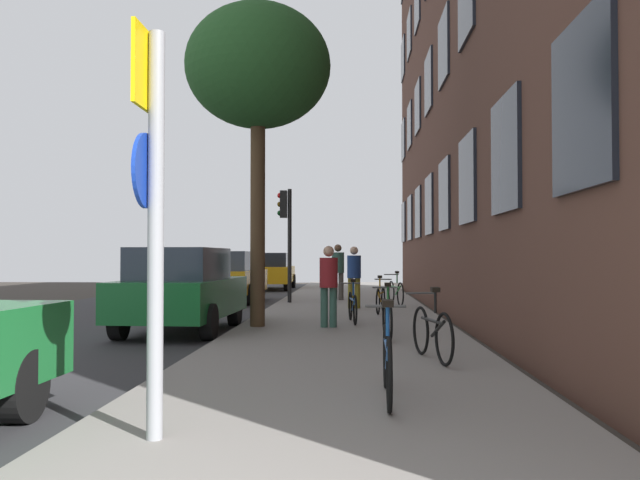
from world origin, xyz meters
name	(u,v)px	position (x,y,z in m)	size (l,w,h in m)	color
ground_plane	(206,316)	(-2.40, 15.00, 0.00)	(41.80, 41.80, 0.00)	#332D28
road_asphalt	(123,315)	(-4.50, 15.00, 0.01)	(7.00, 38.00, 0.01)	#2D2D30
sidewalk	(347,314)	(1.10, 15.00, 0.06)	(4.20, 38.00, 0.12)	gray
sign_post	(153,197)	(-0.25, 3.56, 1.91)	(0.16, 0.60, 3.03)	gray
traffic_light	(286,224)	(-0.72, 18.11, 2.42)	(0.43, 0.24, 3.34)	black
tree_near	(258,69)	(-0.60, 11.42, 5.12)	(2.83, 2.83, 6.26)	#4C3823
bicycle_0	(387,360)	(1.56, 4.99, 0.49)	(0.42, 1.74, 0.95)	black
bicycle_1	(432,332)	(2.27, 7.39, 0.49)	(0.48, 1.61, 0.95)	black
bicycle_2	(387,316)	(1.81, 9.79, 0.48)	(0.42, 1.72, 0.91)	black
bicycle_3	(353,306)	(1.24, 12.19, 0.47)	(0.42, 1.66, 0.89)	black
bicycle_4	(381,298)	(1.91, 14.59, 0.47)	(0.44, 1.56, 0.90)	black
bicycle_5	(396,292)	(2.43, 16.99, 0.49)	(0.47, 1.67, 0.95)	black
pedestrian_0	(329,281)	(0.78, 11.32, 1.01)	(0.41, 0.41, 1.55)	#33594C
pedestrian_1	(354,273)	(1.28, 15.99, 1.04)	(0.40, 0.40, 1.61)	olive
pedestrian_2	(338,268)	(0.78, 19.27, 1.11)	(0.53, 0.53, 1.73)	#4C4742
car_1	(182,289)	(-2.04, 11.28, 0.84)	(1.88, 3.98, 1.62)	#19662D
car_2	(228,276)	(-2.74, 19.61, 0.84)	(1.98, 4.29, 1.62)	orange
car_3	(272,271)	(-2.36, 27.94, 0.84)	(1.91, 4.49, 1.62)	orange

